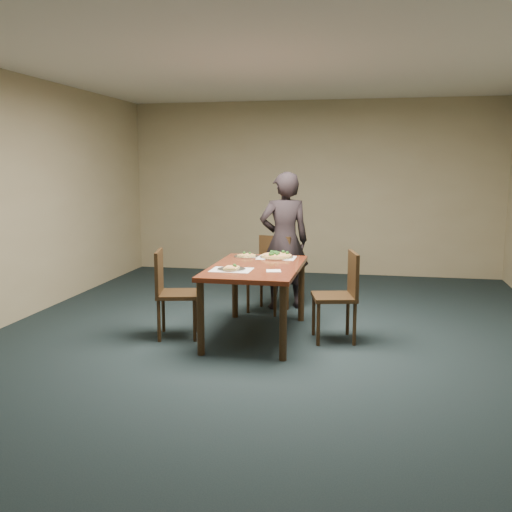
% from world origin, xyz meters
% --- Properties ---
extents(ground, '(8.00, 8.00, 0.00)m').
position_xyz_m(ground, '(0.00, 0.00, 0.00)').
color(ground, black).
rests_on(ground, ground).
extents(room_shell, '(8.00, 8.00, 8.00)m').
position_xyz_m(room_shell, '(0.00, 0.00, 1.74)').
color(room_shell, tan).
rests_on(room_shell, ground).
extents(dining_table, '(0.90, 1.50, 0.75)m').
position_xyz_m(dining_table, '(-0.19, 0.32, 0.66)').
color(dining_table, '#541E10').
rests_on(dining_table, ground).
extents(chair_far, '(0.52, 0.52, 0.91)m').
position_xyz_m(chair_far, '(-0.23, 1.43, 0.52)').
color(chair_far, black).
rests_on(chair_far, ground).
extents(chair_left, '(0.51, 0.51, 0.91)m').
position_xyz_m(chair_left, '(-1.06, 0.13, 0.52)').
color(chair_left, black).
rests_on(chair_left, ground).
extents(chair_right, '(0.50, 0.50, 0.91)m').
position_xyz_m(chair_right, '(0.68, 0.36, 0.52)').
color(chair_right, black).
rests_on(chair_right, ground).
extents(diner, '(0.72, 0.60, 1.69)m').
position_xyz_m(diner, '(-0.09, 1.57, 0.85)').
color(diner, black).
rests_on(diner, ground).
extents(placemat_main, '(0.42, 0.32, 0.00)m').
position_xyz_m(placemat_main, '(-0.07, 0.85, 0.75)').
color(placemat_main, white).
rests_on(placemat_main, dining_table).
extents(placemat_near, '(0.40, 0.30, 0.00)m').
position_xyz_m(placemat_near, '(-0.38, 0.03, 0.75)').
color(placemat_near, white).
rests_on(placemat_near, dining_table).
extents(pizza_pan, '(0.37, 0.37, 0.07)m').
position_xyz_m(pizza_pan, '(-0.07, 0.85, 0.78)').
color(pizza_pan, silver).
rests_on(pizza_pan, dining_table).
extents(slice_plate_near, '(0.28, 0.28, 0.06)m').
position_xyz_m(slice_plate_near, '(-0.38, 0.03, 0.76)').
color(slice_plate_near, silver).
rests_on(slice_plate_near, dining_table).
extents(slice_plate_far, '(0.28, 0.28, 0.06)m').
position_xyz_m(slice_plate_far, '(-0.41, 0.85, 0.76)').
color(slice_plate_far, silver).
rests_on(slice_plate_far, dining_table).
extents(napkin, '(0.17, 0.17, 0.01)m').
position_xyz_m(napkin, '(0.04, 0.04, 0.75)').
color(napkin, white).
rests_on(napkin, dining_table).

